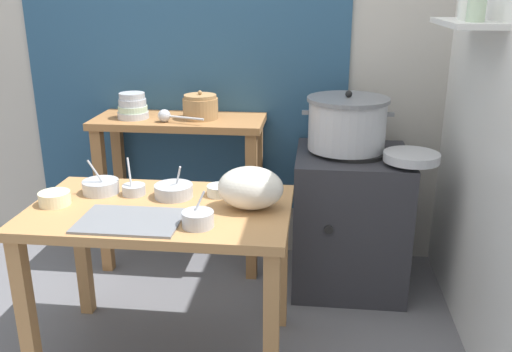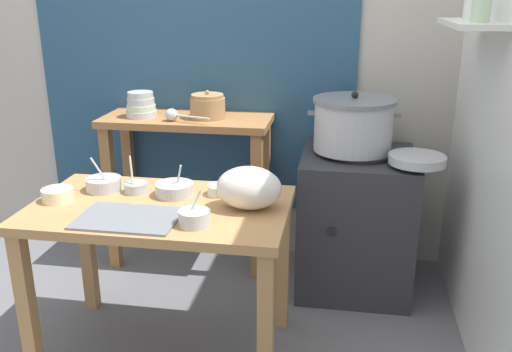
# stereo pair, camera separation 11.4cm
# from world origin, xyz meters

# --- Properties ---
(ground_plane) EXTENTS (9.00, 9.00, 0.00)m
(ground_plane) POSITION_xyz_m (0.00, 0.00, 0.00)
(ground_plane) COLOR slate
(wall_back) EXTENTS (4.40, 0.12, 2.60)m
(wall_back) POSITION_xyz_m (0.08, 1.10, 1.30)
(wall_back) COLOR #B2ADA3
(wall_back) RESTS_ON ground
(prep_table) EXTENTS (1.10, 0.66, 0.72)m
(prep_table) POSITION_xyz_m (-0.02, -0.05, 0.61)
(prep_table) COLOR #B27F4C
(prep_table) RESTS_ON ground
(back_shelf_table) EXTENTS (0.96, 0.40, 0.90)m
(back_shelf_table) POSITION_xyz_m (-0.15, 0.83, 0.68)
(back_shelf_table) COLOR #9E6B3D
(back_shelf_table) RESTS_ON ground
(stove_block) EXTENTS (0.60, 0.61, 0.78)m
(stove_block) POSITION_xyz_m (0.83, 0.70, 0.38)
(stove_block) COLOR #2D2D33
(stove_block) RESTS_ON ground
(steamer_pot) EXTENTS (0.48, 0.43, 0.31)m
(steamer_pot) POSITION_xyz_m (0.79, 0.72, 0.92)
(steamer_pot) COLOR #B7BABF
(steamer_pot) RESTS_ON stove_block
(clay_pot) EXTENTS (0.20, 0.20, 0.16)m
(clay_pot) POSITION_xyz_m (-0.02, 0.83, 0.97)
(clay_pot) COLOR #A37A4C
(clay_pot) RESTS_ON back_shelf_table
(bowl_stack_enamel) EXTENTS (0.17, 0.17, 0.14)m
(bowl_stack_enamel) POSITION_xyz_m (-0.40, 0.80, 0.97)
(bowl_stack_enamel) COLOR #B7BABF
(bowl_stack_enamel) RESTS_ON back_shelf_table
(ladle) EXTENTS (0.27, 0.11, 0.07)m
(ladle) POSITION_xyz_m (-0.19, 0.72, 0.94)
(ladle) COLOR #B7BABF
(ladle) RESTS_ON back_shelf_table
(serving_tray) EXTENTS (0.40, 0.28, 0.01)m
(serving_tray) POSITION_xyz_m (-0.09, -0.22, 0.72)
(serving_tray) COLOR slate
(serving_tray) RESTS_ON prep_table
(plastic_bag) EXTENTS (0.27, 0.20, 0.18)m
(plastic_bag) POSITION_xyz_m (0.36, -0.02, 0.81)
(plastic_bag) COLOR silver
(plastic_bag) RESTS_ON prep_table
(wide_pan) EXTENTS (0.28, 0.28, 0.04)m
(wide_pan) POSITION_xyz_m (1.10, 0.53, 0.80)
(wide_pan) COLOR #B7BABF
(wide_pan) RESTS_ON stove_block
(prep_bowl_0) EXTENTS (0.16, 0.16, 0.16)m
(prep_bowl_0) POSITION_xyz_m (-0.33, 0.08, 0.75)
(prep_bowl_0) COLOR #B7BABF
(prep_bowl_0) RESTS_ON prep_table
(prep_bowl_1) EXTENTS (0.17, 0.17, 0.14)m
(prep_bowl_1) POSITION_xyz_m (0.01, 0.07, 0.75)
(prep_bowl_1) COLOR #B7BABF
(prep_bowl_1) RESTS_ON prep_table
(prep_bowl_2) EXTENTS (0.11, 0.11, 0.05)m
(prep_bowl_2) POSITION_xyz_m (0.21, 0.11, 0.75)
(prep_bowl_2) COLOR silver
(prep_bowl_2) RESTS_ON prep_table
(prep_bowl_3) EXTENTS (0.13, 0.13, 0.06)m
(prep_bowl_3) POSITION_xyz_m (-0.47, -0.08, 0.75)
(prep_bowl_3) COLOR beige
(prep_bowl_3) RESTS_ON prep_table
(prep_bowl_4) EXTENTS (0.12, 0.12, 0.14)m
(prep_bowl_4) POSITION_xyz_m (0.19, -0.23, 0.75)
(prep_bowl_4) COLOR #B7BABF
(prep_bowl_4) RESTS_ON prep_table
(prep_bowl_5) EXTENTS (0.10, 0.10, 0.17)m
(prep_bowl_5) POSITION_xyz_m (-0.17, 0.08, 0.75)
(prep_bowl_5) COLOR #B7BABF
(prep_bowl_5) RESTS_ON prep_table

